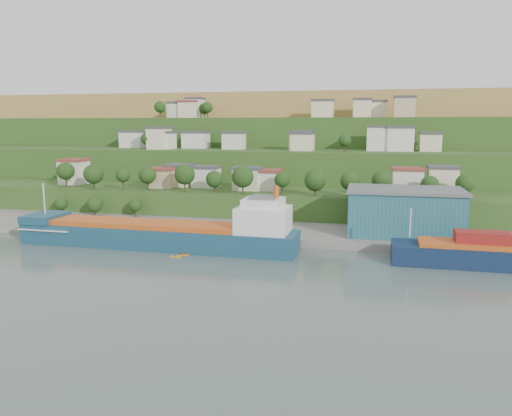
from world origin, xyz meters
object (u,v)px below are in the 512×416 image
(caravan, at_px, (58,222))
(kayak_orange, at_px, (183,254))
(warehouse, at_px, (404,211))
(cargo_ship_near, at_px, (165,236))

(caravan, distance_m, kayak_orange, 51.90)
(kayak_orange, bearing_deg, warehouse, 4.71)
(cargo_ship_near, height_order, warehouse, cargo_ship_near)
(warehouse, relative_size, caravan, 5.01)
(cargo_ship_near, distance_m, warehouse, 65.53)
(warehouse, relative_size, kayak_orange, 9.88)
(warehouse, height_order, caravan, warehouse)
(warehouse, bearing_deg, caravan, -175.35)
(caravan, bearing_deg, kayak_orange, -28.23)
(warehouse, distance_m, kayak_orange, 61.70)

